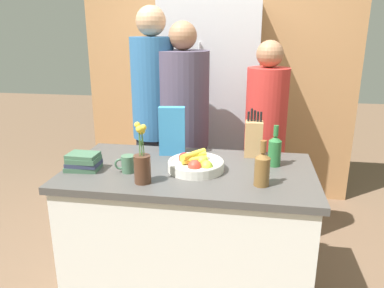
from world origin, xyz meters
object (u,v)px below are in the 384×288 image
at_px(bottle_oil, 275,150).
at_px(person_at_sink, 154,115).
at_px(flower_vase, 142,164).
at_px(book_stack, 83,162).
at_px(coffee_mug, 128,164).
at_px(knife_block, 254,138).
at_px(cereal_box, 172,131).
at_px(bottle_vinegar, 262,168).
at_px(person_in_red_tee, 265,138).
at_px(refrigerator, 211,110).
at_px(person_in_blue, 183,127).
at_px(fruit_bowl, 196,164).

distance_m(bottle_oil, person_at_sink, 1.02).
distance_m(flower_vase, book_stack, 0.41).
relative_size(book_stack, person_at_sink, 0.11).
bearing_deg(coffee_mug, knife_block, 29.50).
bearing_deg(bottle_oil, cereal_box, 170.92).
relative_size(book_stack, bottle_vinegar, 0.82).
bearing_deg(cereal_box, coffee_mug, -118.20).
bearing_deg(coffee_mug, person_in_red_tee, 45.06).
bearing_deg(refrigerator, cereal_box, -95.97).
bearing_deg(person_in_red_tee, book_stack, -137.63).
bearing_deg(person_in_red_tee, bottle_vinegar, -87.20).
relative_size(knife_block, person_in_red_tee, 0.19).
distance_m(flower_vase, person_in_red_tee, 1.12).
bearing_deg(bottle_oil, knife_block, 128.92).
xyz_separation_m(flower_vase, person_in_blue, (0.05, 0.90, -0.04)).
bearing_deg(person_at_sink, fruit_bowl, -62.36).
bearing_deg(cereal_box, refrigerator, 84.03).
height_order(coffee_mug, person_at_sink, person_at_sink).
bearing_deg(knife_block, bottle_vinegar, -84.16).
bearing_deg(bottle_oil, fruit_bowl, -160.51).
distance_m(refrigerator, book_stack, 1.57).
bearing_deg(refrigerator, bottle_oil, -67.06).
relative_size(cereal_box, person_at_sink, 0.17).
relative_size(fruit_bowl, bottle_oil, 1.31).
xyz_separation_m(knife_block, book_stack, (-0.95, -0.40, -0.07)).
distance_m(refrigerator, person_in_red_tee, 0.83).
distance_m(book_stack, bottle_vinegar, 1.00).
bearing_deg(person_at_sink, person_in_red_tee, -3.93).
height_order(person_at_sink, person_in_blue, person_at_sink).
relative_size(bottle_oil, bottle_vinegar, 1.01).
relative_size(book_stack, person_in_red_tee, 0.12).
height_order(coffee_mug, person_in_blue, person_in_blue).
relative_size(cereal_box, person_in_red_tee, 0.19).
relative_size(book_stack, person_in_blue, 0.11).
bearing_deg(person_in_blue, person_at_sink, -158.78).
bearing_deg(flower_vase, person_in_blue, 86.83).
distance_m(book_stack, person_in_blue, 0.89).
height_order(coffee_mug, bottle_vinegar, bottle_vinegar).
relative_size(bottle_oil, person_at_sink, 0.13).
relative_size(coffee_mug, book_stack, 0.58).
relative_size(flower_vase, coffee_mug, 2.90).
bearing_deg(person_in_red_tee, person_in_blue, -173.60).
relative_size(person_at_sink, person_in_blue, 1.06).
xyz_separation_m(fruit_bowl, bottle_vinegar, (0.36, -0.15, 0.06)).
xyz_separation_m(book_stack, person_at_sink, (0.21, 0.78, 0.10)).
bearing_deg(fruit_bowl, bottle_vinegar, -22.37).
bearing_deg(flower_vase, book_stack, 162.09).
distance_m(bottle_oil, person_in_red_tee, 0.55).
height_order(knife_block, book_stack, knife_block).
xyz_separation_m(cereal_box, coffee_mug, (-0.18, -0.34, -0.11)).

